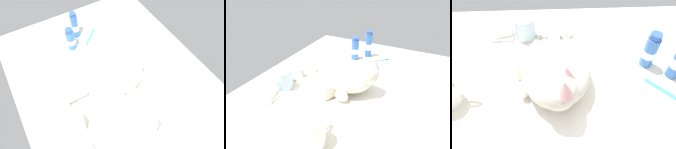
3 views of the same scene
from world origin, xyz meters
The scene contains 9 objects.
ground_plane centered at (0.00, 0.00, -1.50)cm, with size 110.00×82.50×3.00cm, color silver.
sink_basin centered at (0.00, 0.00, 0.48)cm, with size 37.29×37.29×0.95cm, color white.
faucet centered at (0.00, 21.97, 2.76)cm, with size 12.14×11.34×6.12cm.
cat centered at (-0.45, -1.26, 7.20)cm, with size 23.40×29.12×15.32cm.
rinse_cup centered at (-11.00, 23.86, 4.11)cm, with size 7.51×7.51×8.21cm.
soap_dish centered at (-19.95, 24.33, 0.60)cm, with size 9.00×6.40×1.20cm, color white.
soap_bar centered at (-19.95, 24.33, 2.36)cm, with size 7.51×4.98×2.33cm, color silver.
toothpaste_bottle centered at (28.89, 8.05, 5.77)cm, with size 4.22×4.22×12.45cm.
toothbrush centered at (32.22, -4.32, 0.53)cm, with size 10.50×11.03×1.60cm.
Camera 3 is at (-0.48, -38.54, 50.97)cm, focal length 33.94 mm.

